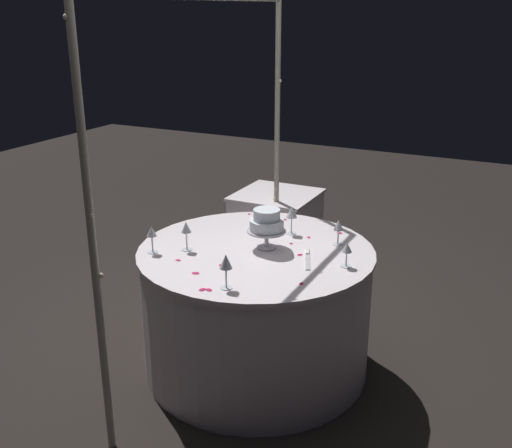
# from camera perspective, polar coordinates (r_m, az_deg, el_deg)

# --- Properties ---
(ground_plane) EXTENTS (12.00, 12.00, 0.00)m
(ground_plane) POSITION_cam_1_polar(r_m,az_deg,el_deg) (3.75, 0.00, -13.15)
(ground_plane) COLOR black
(decorative_arch) EXTENTS (1.96, 0.06, 2.11)m
(decorative_arch) POSITION_cam_1_polar(r_m,az_deg,el_deg) (3.37, -4.84, 8.28)
(decorative_arch) COLOR #B7B29E
(decorative_arch) RESTS_ON ground
(main_table) EXTENTS (1.34, 1.34, 0.75)m
(main_table) POSITION_cam_1_polar(r_m,az_deg,el_deg) (3.56, 0.00, -8.04)
(main_table) COLOR white
(main_table) RESTS_ON ground
(side_table) EXTENTS (0.58, 0.58, 0.73)m
(side_table) POSITION_cam_1_polar(r_m,az_deg,el_deg) (4.64, 1.89, -1.40)
(side_table) COLOR white
(side_table) RESTS_ON ground
(tiered_cake) EXTENTS (0.22, 0.22, 0.23)m
(tiered_cake) POSITION_cam_1_polar(r_m,az_deg,el_deg) (3.37, 1.01, 0.09)
(tiered_cake) COLOR silver
(tiered_cake) RESTS_ON main_table
(wine_glass_0) EXTENTS (0.06, 0.06, 0.16)m
(wine_glass_0) POSITION_cam_1_polar(r_m,az_deg,el_deg) (3.37, -9.80, -0.84)
(wine_glass_0) COLOR silver
(wine_glass_0) RESTS_ON main_table
(wine_glass_1) EXTENTS (0.06, 0.06, 0.17)m
(wine_glass_1) POSITION_cam_1_polar(r_m,az_deg,el_deg) (3.37, -6.60, -0.48)
(wine_glass_1) COLOR silver
(wine_glass_1) RESTS_ON main_table
(wine_glass_2) EXTENTS (0.06, 0.06, 0.13)m
(wine_glass_2) POSITION_cam_1_polar(r_m,az_deg,el_deg) (3.18, 8.55, -2.38)
(wine_glass_2) COLOR silver
(wine_glass_2) RESTS_ON main_table
(wine_glass_3) EXTENTS (0.06, 0.06, 0.18)m
(wine_glass_3) POSITION_cam_1_polar(r_m,az_deg,el_deg) (2.89, -2.86, -3.69)
(wine_glass_3) COLOR silver
(wine_glass_3) RESTS_ON main_table
(wine_glass_4) EXTENTS (0.06, 0.06, 0.17)m
(wine_glass_4) POSITION_cam_1_polar(r_m,az_deg,el_deg) (3.60, 3.38, 1.02)
(wine_glass_4) COLOR silver
(wine_glass_4) RESTS_ON main_table
(wine_glass_5) EXTENTS (0.06, 0.06, 0.15)m
(wine_glass_5) POSITION_cam_1_polar(r_m,az_deg,el_deg) (3.46, 7.78, -0.23)
(wine_glass_5) COLOR silver
(wine_glass_5) RESTS_ON main_table
(cake_knife) EXTENTS (0.28, 0.13, 0.01)m
(cake_knife) POSITION_cam_1_polar(r_m,az_deg,el_deg) (3.30, 4.87, -3.13)
(cake_knife) COLOR silver
(cake_knife) RESTS_ON main_table
(rose_petal_0) EXTENTS (0.04, 0.04, 0.00)m
(rose_petal_0) POSITION_cam_1_polar(r_m,az_deg,el_deg) (3.68, 7.85, -0.82)
(rose_petal_0) COLOR #C61951
(rose_petal_0) RESTS_ON main_table
(rose_petal_1) EXTENTS (0.02, 0.03, 0.00)m
(rose_petal_1) POSITION_cam_1_polar(r_m,az_deg,el_deg) (3.88, 2.75, 0.43)
(rose_petal_1) COLOR #C61951
(rose_petal_1) RESTS_ON main_table
(rose_petal_2) EXTENTS (0.02, 0.03, 0.00)m
(rose_petal_2) POSITION_cam_1_polar(r_m,az_deg,el_deg) (3.28, -7.35, -3.39)
(rose_petal_2) COLOR #C61951
(rose_petal_2) RESTS_ON main_table
(rose_petal_3) EXTENTS (0.04, 0.04, 0.00)m
(rose_petal_3) POSITION_cam_1_polar(r_m,az_deg,el_deg) (2.94, -5.11, -6.16)
(rose_petal_3) COLOR #C61951
(rose_petal_3) RESTS_ON main_table
(rose_petal_4) EXTENTS (0.04, 0.04, 0.00)m
(rose_petal_4) POSITION_cam_1_polar(r_m,az_deg,el_deg) (3.70, 2.18, -0.53)
(rose_petal_4) COLOR #C61951
(rose_petal_4) RESTS_ON main_table
(rose_petal_5) EXTENTS (0.04, 0.04, 0.00)m
(rose_petal_5) POSITION_cam_1_polar(r_m,az_deg,el_deg) (3.33, 4.16, -2.90)
(rose_petal_5) COLOR #C61951
(rose_petal_5) RESTS_ON main_table
(rose_petal_6) EXTENTS (0.03, 0.02, 0.00)m
(rose_petal_6) POSITION_cam_1_polar(r_m,az_deg,el_deg) (3.00, 4.29, -5.61)
(rose_petal_6) COLOR #C61951
(rose_petal_6) RESTS_ON main_table
(rose_petal_7) EXTENTS (0.04, 0.04, 0.00)m
(rose_petal_7) POSITION_cam_1_polar(r_m,az_deg,el_deg) (3.19, -3.27, -3.91)
(rose_petal_7) COLOR #C61951
(rose_petal_7) RESTS_ON main_table
(rose_petal_8) EXTENTS (0.04, 0.05, 0.00)m
(rose_petal_8) POSITION_cam_1_polar(r_m,az_deg,el_deg) (3.12, -5.71, -4.62)
(rose_petal_8) COLOR #C61951
(rose_petal_8) RESTS_ON main_table
(rose_petal_9) EXTENTS (0.03, 0.03, 0.00)m
(rose_petal_9) POSITION_cam_1_polar(r_m,az_deg,el_deg) (3.49, 3.34, -1.83)
(rose_petal_9) COLOR #C61951
(rose_petal_9) RESTS_ON main_table
(rose_petal_10) EXTENTS (0.03, 0.03, 0.00)m
(rose_petal_10) POSITION_cam_1_polar(r_m,az_deg,el_deg) (3.59, 4.98, -1.25)
(rose_petal_10) COLOR #C61951
(rose_petal_10) RESTS_ON main_table
(rose_petal_11) EXTENTS (0.03, 0.04, 0.00)m
(rose_petal_11) POSITION_cam_1_polar(r_m,az_deg,el_deg) (2.93, -4.48, -6.19)
(rose_petal_11) COLOR #C61951
(rose_petal_11) RESTS_ON main_table
(rose_petal_12) EXTENTS (0.03, 0.03, 0.00)m
(rose_petal_12) POSITION_cam_1_polar(r_m,az_deg,el_deg) (3.98, -0.65, 0.96)
(rose_petal_12) COLOR #C61951
(rose_petal_12) RESTS_ON main_table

